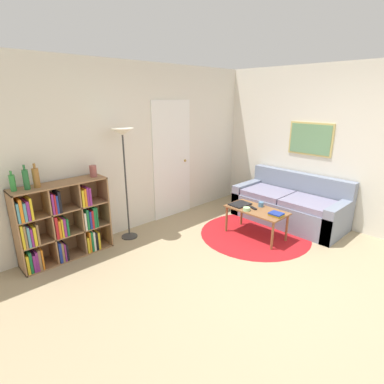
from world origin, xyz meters
name	(u,v)px	position (x,y,z in m)	size (l,w,h in m)	color
ground_plane	(283,292)	(0.00, 0.00, 0.00)	(14.00, 14.00, 0.00)	tan
wall_back	(143,149)	(0.02, 2.67, 1.29)	(7.55, 0.11, 2.60)	silver
wall_right	(291,143)	(2.30, 1.32, 1.30)	(0.08, 5.64, 2.60)	silver
rug	(255,234)	(1.00, 1.09, 0.00)	(1.71, 1.71, 0.01)	#B2191E
bookshelf	(61,224)	(-1.47, 2.45, 0.49)	(1.17, 0.34, 1.04)	#936B47
floor_lamp	(123,144)	(-0.50, 2.39, 1.44)	(0.32, 0.32, 1.67)	#333333
couch	(290,206)	(1.89, 0.99, 0.28)	(0.85, 1.83, 0.82)	gray
coffee_table	(256,212)	(0.95, 1.06, 0.40)	(0.47, 0.92, 0.45)	brown
laptop	(240,204)	(0.92, 1.35, 0.46)	(0.33, 0.26, 0.02)	black
bowl	(247,209)	(0.79, 1.13, 0.48)	(0.11, 0.11, 0.05)	#9ED193
book_stack_on_table	(276,214)	(0.94, 0.71, 0.47)	(0.17, 0.19, 0.05)	gold
cup	(261,204)	(1.09, 1.07, 0.49)	(0.08, 0.08, 0.07)	teal
remote	(253,208)	(0.93, 1.11, 0.46)	(0.09, 0.17, 0.02)	black
bottle_left	(13,183)	(-1.93, 2.48, 1.14)	(0.06, 0.06, 0.24)	#2D8438
bottle_middle	(26,179)	(-1.79, 2.44, 1.17)	(0.07, 0.07, 0.30)	#236633
bottle_right	(36,177)	(-1.68, 2.45, 1.16)	(0.08, 0.08, 0.30)	olive
vase_on_shelf	(93,171)	(-0.95, 2.45, 1.12)	(0.09, 0.09, 0.16)	#934C47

